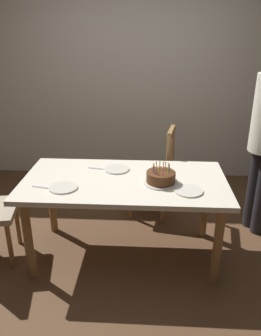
% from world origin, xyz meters
% --- Properties ---
extents(ground, '(6.40, 6.40, 0.00)m').
position_xyz_m(ground, '(0.00, 0.00, 0.00)').
color(ground, brown).
extents(back_wall, '(6.40, 0.10, 2.60)m').
position_xyz_m(back_wall, '(0.00, 1.85, 1.30)').
color(back_wall, silver).
rests_on(back_wall, ground).
extents(dining_table, '(1.65, 0.86, 0.73)m').
position_xyz_m(dining_table, '(0.00, 0.00, 0.64)').
color(dining_table, silver).
rests_on(dining_table, ground).
extents(birthday_cake, '(0.28, 0.28, 0.16)m').
position_xyz_m(birthday_cake, '(0.29, -0.06, 0.77)').
color(birthday_cake, silver).
rests_on(birthday_cake, dining_table).
extents(plate_near_celebrant, '(0.22, 0.22, 0.01)m').
position_xyz_m(plate_near_celebrant, '(-0.45, -0.19, 0.73)').
color(plate_near_celebrant, silver).
rests_on(plate_near_celebrant, dining_table).
extents(plate_far_side, '(0.22, 0.22, 0.01)m').
position_xyz_m(plate_far_side, '(-0.08, 0.19, 0.73)').
color(plate_far_side, silver).
rests_on(plate_far_side, dining_table).
extents(plate_near_guest, '(0.22, 0.22, 0.01)m').
position_xyz_m(plate_near_guest, '(0.50, -0.19, 0.73)').
color(plate_near_guest, silver).
rests_on(plate_near_guest, dining_table).
extents(fork_near_celebrant, '(0.18, 0.06, 0.01)m').
position_xyz_m(fork_near_celebrant, '(-0.61, -0.19, 0.73)').
color(fork_near_celebrant, silver).
rests_on(fork_near_celebrant, dining_table).
extents(fork_far_side, '(0.18, 0.05, 0.01)m').
position_xyz_m(fork_far_side, '(-0.24, 0.21, 0.73)').
color(fork_far_side, silver).
rests_on(fork_far_side, dining_table).
extents(chair_spindle_back, '(0.51, 0.51, 0.95)m').
position_xyz_m(chair_spindle_back, '(0.24, 0.75, 0.46)').
color(chair_spindle_back, '#9E7042').
rests_on(chair_spindle_back, ground).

